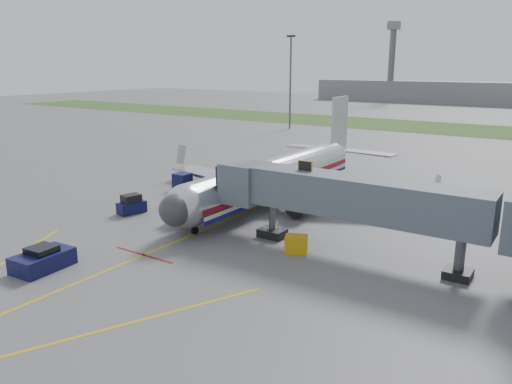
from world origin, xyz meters
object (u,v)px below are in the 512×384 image
Objects in this scene: belt_loader at (227,204)px; baggage_tug at (132,205)px; pushback_tug at (43,260)px; airliner at (276,176)px; ramp_worker at (202,182)px.

baggage_tug is at bearing -135.14° from belt_loader.
pushback_tug is 14.13m from baggage_tug.
airliner is at bearing 64.88° from belt_loader.
ramp_worker is at bearing 146.58° from belt_loader.
ramp_worker is (-9.77, -0.51, -1.77)m from airliner.
pushback_tug is at bearing -99.05° from airliner.
baggage_tug reaches higher than ramp_worker.
belt_loader is at bearing -64.35° from ramp_worker.
baggage_tug is at bearing -118.10° from ramp_worker.
pushback_tug is at bearing -94.37° from belt_loader.
baggage_tug reaches higher than belt_loader.
ramp_worker is (-7.28, 4.80, 0.41)m from belt_loader.
airliner reaches higher than baggage_tug.
airliner is 25.52m from pushback_tug.
airliner is 6.26m from belt_loader.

